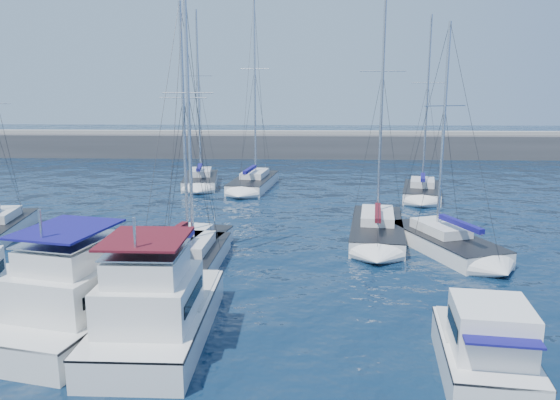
{
  "coord_description": "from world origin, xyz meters",
  "views": [
    {
      "loc": [
        2.89,
        -20.92,
        9.49
      ],
      "look_at": [
        1.83,
        9.61,
        3.0
      ],
      "focal_mm": 35.0,
      "sensor_mm": 36.0,
      "label": 1
    }
  ],
  "objects_px": {
    "sailboat_mid_e": "(444,242)",
    "sailboat_back_c": "(422,191)",
    "sailboat_mid_c": "(190,260)",
    "sailboat_mid_b": "(182,252)",
    "sailboat_back_b": "(254,182)",
    "motor_yacht_port_inner": "(87,299)",
    "motor_yacht_stbd_inner": "(156,313)",
    "sailboat_back_a": "(201,180)",
    "motor_yacht_stbd_outer": "(485,352)",
    "sailboat_mid_d": "(377,229)"
  },
  "relations": [
    {
      "from": "motor_yacht_stbd_inner",
      "to": "sailboat_back_a",
      "type": "relative_size",
      "value": 0.51
    },
    {
      "from": "motor_yacht_stbd_outer",
      "to": "sailboat_mid_c",
      "type": "height_order",
      "value": "sailboat_mid_c"
    },
    {
      "from": "sailboat_mid_d",
      "to": "sailboat_mid_b",
      "type": "bearing_deg",
      "value": -147.53
    },
    {
      "from": "motor_yacht_port_inner",
      "to": "sailboat_mid_e",
      "type": "relative_size",
      "value": 0.77
    },
    {
      "from": "sailboat_mid_d",
      "to": "motor_yacht_stbd_inner",
      "type": "bearing_deg",
      "value": -117.01
    },
    {
      "from": "sailboat_back_a",
      "to": "sailboat_back_b",
      "type": "bearing_deg",
      "value": -15.73
    },
    {
      "from": "sailboat_mid_b",
      "to": "sailboat_back_b",
      "type": "bearing_deg",
      "value": 95.3
    },
    {
      "from": "motor_yacht_stbd_inner",
      "to": "motor_yacht_stbd_outer",
      "type": "xyz_separation_m",
      "value": [
        11.41,
        -2.33,
        -0.19
      ]
    },
    {
      "from": "motor_yacht_stbd_outer",
      "to": "sailboat_mid_e",
      "type": "height_order",
      "value": "sailboat_mid_e"
    },
    {
      "from": "motor_yacht_stbd_inner",
      "to": "sailboat_back_c",
      "type": "distance_m",
      "value": 31.51
    },
    {
      "from": "sailboat_mid_d",
      "to": "sailboat_back_a",
      "type": "distance_m",
      "value": 22.54
    },
    {
      "from": "sailboat_mid_e",
      "to": "sailboat_mid_c",
      "type": "bearing_deg",
      "value": 175.2
    },
    {
      "from": "sailboat_back_a",
      "to": "sailboat_mid_c",
      "type": "bearing_deg",
      "value": -87.55
    },
    {
      "from": "motor_yacht_stbd_inner",
      "to": "sailboat_back_b",
      "type": "distance_m",
      "value": 31.32
    },
    {
      "from": "motor_yacht_stbd_inner",
      "to": "sailboat_mid_e",
      "type": "bearing_deg",
      "value": 41.36
    },
    {
      "from": "sailboat_mid_e",
      "to": "sailboat_back_a",
      "type": "xyz_separation_m",
      "value": [
        -17.87,
        20.21,
        0.05
      ]
    },
    {
      "from": "sailboat_back_b",
      "to": "sailboat_back_a",
      "type": "bearing_deg",
      "value": 178.89
    },
    {
      "from": "motor_yacht_port_inner",
      "to": "sailboat_back_b",
      "type": "relative_size",
      "value": 0.58
    },
    {
      "from": "sailboat_mid_b",
      "to": "sailboat_mid_c",
      "type": "distance_m",
      "value": 1.63
    },
    {
      "from": "sailboat_mid_c",
      "to": "motor_yacht_stbd_inner",
      "type": "bearing_deg",
      "value": -84.87
    },
    {
      "from": "sailboat_mid_e",
      "to": "sailboat_mid_b",
      "type": "bearing_deg",
      "value": 169.07
    },
    {
      "from": "sailboat_back_b",
      "to": "sailboat_back_c",
      "type": "bearing_deg",
      "value": -7.12
    },
    {
      "from": "motor_yacht_port_inner",
      "to": "sailboat_back_c",
      "type": "height_order",
      "value": "sailboat_back_c"
    },
    {
      "from": "motor_yacht_stbd_inner",
      "to": "sailboat_back_c",
      "type": "relative_size",
      "value": 0.55
    },
    {
      "from": "motor_yacht_port_inner",
      "to": "motor_yacht_stbd_inner",
      "type": "height_order",
      "value": "same"
    },
    {
      "from": "sailboat_mid_e",
      "to": "sailboat_back_b",
      "type": "xyz_separation_m",
      "value": [
        -12.71,
        19.36,
        0.04
      ]
    },
    {
      "from": "motor_yacht_stbd_outer",
      "to": "sailboat_mid_d",
      "type": "distance_m",
      "value": 17.14
    },
    {
      "from": "motor_yacht_stbd_outer",
      "to": "sailboat_mid_b",
      "type": "distance_m",
      "value": 17.24
    },
    {
      "from": "motor_yacht_stbd_inner",
      "to": "sailboat_back_c",
      "type": "xyz_separation_m",
      "value": [
        15.85,
        27.23,
        -0.59
      ]
    },
    {
      "from": "sailboat_mid_c",
      "to": "sailboat_mid_e",
      "type": "xyz_separation_m",
      "value": [
        14.14,
        3.83,
        -0.02
      ]
    },
    {
      "from": "sailboat_mid_b",
      "to": "motor_yacht_stbd_outer",
      "type": "bearing_deg",
      "value": -32.76
    },
    {
      "from": "motor_yacht_stbd_inner",
      "to": "motor_yacht_port_inner",
      "type": "bearing_deg",
      "value": 158.5
    },
    {
      "from": "motor_yacht_port_inner",
      "to": "sailboat_mid_b",
      "type": "xyz_separation_m",
      "value": [
        2.05,
        8.32,
        -0.63
      ]
    },
    {
      "from": "motor_yacht_stbd_outer",
      "to": "sailboat_back_b",
      "type": "bearing_deg",
      "value": 114.4
    },
    {
      "from": "motor_yacht_port_inner",
      "to": "sailboat_mid_c",
      "type": "xyz_separation_m",
      "value": [
        2.76,
        6.85,
        -0.61
      ]
    },
    {
      "from": "motor_yacht_port_inner",
      "to": "sailboat_back_a",
      "type": "distance_m",
      "value": 30.91
    },
    {
      "from": "motor_yacht_stbd_inner",
      "to": "sailboat_mid_e",
      "type": "height_order",
      "value": "sailboat_mid_e"
    },
    {
      "from": "sailboat_back_a",
      "to": "sailboat_mid_d",
      "type": "bearing_deg",
      "value": -56.8
    },
    {
      "from": "motor_yacht_stbd_inner",
      "to": "sailboat_mid_b",
      "type": "distance_m",
      "value": 9.65
    },
    {
      "from": "sailboat_back_a",
      "to": "sailboat_back_b",
      "type": "xyz_separation_m",
      "value": [
        5.16,
        -0.85,
        -0.01
      ]
    },
    {
      "from": "motor_yacht_stbd_outer",
      "to": "sailboat_mid_c",
      "type": "distance_m",
      "value": 15.72
    },
    {
      "from": "motor_yacht_port_inner",
      "to": "motor_yacht_stbd_inner",
      "type": "distance_m",
      "value": 3.35
    },
    {
      "from": "sailboat_mid_e",
      "to": "sailboat_back_c",
      "type": "distance_m",
      "value": 15.44
    },
    {
      "from": "sailboat_back_a",
      "to": "sailboat_mid_b",
      "type": "bearing_deg",
      "value": -88.74
    },
    {
      "from": "motor_yacht_stbd_inner",
      "to": "motor_yacht_stbd_outer",
      "type": "height_order",
      "value": "motor_yacht_stbd_inner"
    },
    {
      "from": "sailboat_back_a",
      "to": "motor_yacht_port_inner",
      "type": "bearing_deg",
      "value": -94.56
    },
    {
      "from": "sailboat_mid_e",
      "to": "sailboat_back_b",
      "type": "height_order",
      "value": "sailboat_back_b"
    },
    {
      "from": "sailboat_mid_e",
      "to": "motor_yacht_stbd_outer",
      "type": "bearing_deg",
      "value": -119.44
    },
    {
      "from": "sailboat_mid_c",
      "to": "sailboat_back_a",
      "type": "bearing_deg",
      "value": 101.49
    },
    {
      "from": "sailboat_mid_c",
      "to": "sailboat_back_b",
      "type": "relative_size",
      "value": 0.83
    }
  ]
}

